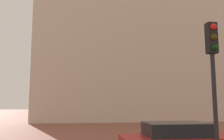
{
  "coord_description": "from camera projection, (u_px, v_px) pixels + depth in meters",
  "views": [
    {
      "loc": [
        -1.91,
        -1.45,
        2.15
      ],
      "look_at": [
        -0.44,
        10.88,
        3.76
      ],
      "focal_mm": 39.15,
      "sensor_mm": 36.0,
      "label": 1
    }
  ],
  "objects": [
    {
      "name": "landmark_building",
      "position": [
        126.0,
        44.0,
        33.44
      ],
      "size": [
        22.23,
        14.66,
        32.39
      ],
      "color": "beige",
      "rests_on": "ground_plane"
    },
    {
      "name": "traffic_light_pole",
      "position": [
        213.0,
        68.0,
        6.88
      ],
      "size": [
        0.28,
        0.34,
        4.41
      ],
      "color": "black",
      "rests_on": "ground_plane"
    }
  ]
}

